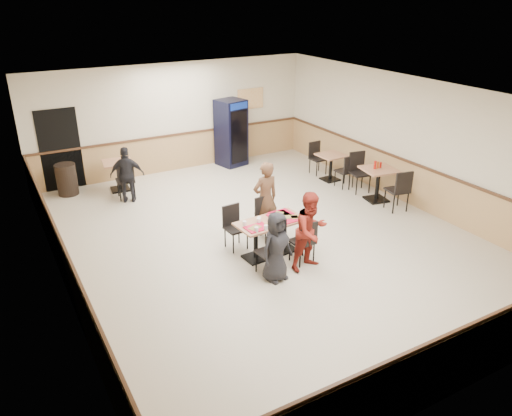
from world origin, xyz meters
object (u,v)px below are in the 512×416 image
diner_man_opposite (265,199)px  back_table (118,171)px  main_table (270,232)px  side_table_near (378,179)px  lone_diner (127,175)px  pepsi_cooler (231,133)px  diner_woman_right (311,231)px  side_table_far (331,163)px  diner_woman_left (276,247)px  trash_bin (67,179)px

diner_man_opposite → back_table: (-2.02, 4.00, -0.29)m
main_table → side_table_near: 3.83m
lone_diner → pepsi_cooler: bearing=-138.1°
diner_man_opposite → pepsi_cooler: 4.62m
main_table → diner_woman_right: bearing=-67.6°
main_table → side_table_near: side_table_near is taller
side_table_near → side_table_far: side_table_near is taller
pepsi_cooler → lone_diner: bearing=-172.8°
diner_woman_left → trash_bin: 6.53m
main_table → pepsi_cooler: (1.81, 5.23, 0.48)m
diner_woman_right → pepsi_cooler: size_ratio=0.79×
pepsi_cooler → trash_bin: size_ratio=2.40×
diner_woman_right → diner_man_opposite: diner_man_opposite is taller
main_table → lone_diner: (-1.64, 3.97, 0.21)m
diner_woman_left → pepsi_cooler: (2.19, 6.07, 0.31)m
main_table → lone_diner: size_ratio=1.00×
main_table → diner_man_opposite: 0.98m
lone_diner → pepsi_cooler: (3.45, 1.27, 0.27)m
diner_woman_left → back_table: diner_woman_left is taller
lone_diner → trash_bin: lone_diner is taller
side_table_far → trash_bin: 6.87m
diner_woman_left → side_table_far: size_ratio=1.80×
lone_diner → trash_bin: size_ratio=1.73×
side_table_far → trash_bin: size_ratio=0.90×
diner_man_opposite → pepsi_cooler: pepsi_cooler is taller
diner_woman_right → diner_man_opposite: size_ratio=0.94×
back_table → main_table: bearing=-71.2°
diner_man_opposite → trash_bin: size_ratio=2.00×
diner_woman_right → trash_bin: (-3.25, 5.98, -0.35)m
diner_woman_right → back_table: bearing=101.1°
side_table_near → lone_diner: bearing=151.3°
diner_man_opposite → side_table_near: 3.32m
main_table → back_table: bearing=105.2°
main_table → lone_diner: lone_diner is taller
diner_woman_left → main_table: bearing=54.3°
diner_woman_left → trash_bin: diner_woman_left is taller
side_table_near → side_table_far: size_ratio=1.23×
diner_man_opposite → side_table_near: diner_man_opposite is taller
side_table_far → diner_woman_right: bearing=-131.8°
diner_woman_right → side_table_near: (3.30, 1.84, -0.21)m
main_table → pepsi_cooler: size_ratio=0.72×
diner_woman_left → lone_diner: lone_diner is taller
pepsi_cooler → diner_woman_right: bearing=-116.2°
pepsi_cooler → trash_bin: pepsi_cooler is taller
diner_man_opposite → back_table: bearing=-64.9°
diner_woman_right → side_table_far: (3.17, 3.54, -0.27)m
back_table → trash_bin: trash_bin is taller
trash_bin → side_table_far: bearing=-20.9°
main_table → trash_bin: trash_bin is taller
main_table → trash_bin: 5.93m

